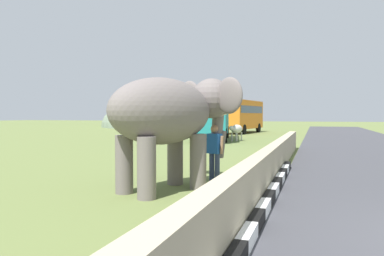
{
  "coord_description": "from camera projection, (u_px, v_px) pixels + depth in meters",
  "views": [
    {
      "loc": [
        -6.17,
        2.88,
        1.94
      ],
      "look_at": [
        3.05,
        5.98,
        1.6
      ],
      "focal_mm": 34.42,
      "sensor_mm": 36.0,
      "label": 1
    }
  ],
  "objects": [
    {
      "name": "elephant",
      "position": [
        173.0,
        114.0,
        9.59
      ],
      "size": [
        3.99,
        3.34,
        3.01
      ],
      "color": "slate",
      "rests_on": "ground_plane"
    },
    {
      "name": "striped_curb",
      "position": [
        252.0,
        229.0,
        5.88
      ],
      "size": [
        16.2,
        0.2,
        0.24
      ],
      "color": "white",
      "rests_on": "ground_plane"
    },
    {
      "name": "hill_east",
      "position": [
        180.0,
        126.0,
        65.26
      ],
      "size": [
        31.76,
        25.41,
        12.5
      ],
      "color": "slate",
      "rests_on": "ground_plane"
    },
    {
      "name": "barrier_parapet",
      "position": [
        256.0,
        180.0,
        8.19
      ],
      "size": [
        28.0,
        0.36,
        1.0
      ],
      "primitive_type": "cube",
      "color": "tan",
      "rests_on": "ground_plane"
    },
    {
      "name": "cow_near",
      "position": [
        237.0,
        129.0,
        27.51
      ],
      "size": [
        1.93,
        0.95,
        1.23
      ],
      "color": "beige",
      "rests_on": "ground_plane"
    },
    {
      "name": "person_handler",
      "position": [
        214.0,
        150.0,
        10.75
      ],
      "size": [
        0.37,
        0.62,
        1.66
      ],
      "color": "navy",
      "rests_on": "ground_plane"
    },
    {
      "name": "bus_orange",
      "position": [
        241.0,
        114.0,
        39.82
      ],
      "size": [
        8.42,
        3.61,
        3.5
      ],
      "color": "orange",
      "rests_on": "ground_plane"
    },
    {
      "name": "bus_teal",
      "position": [
        211.0,
        113.0,
        28.66
      ],
      "size": [
        8.63,
        4.11,
        3.5
      ],
      "color": "teal",
      "rests_on": "ground_plane"
    }
  ]
}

